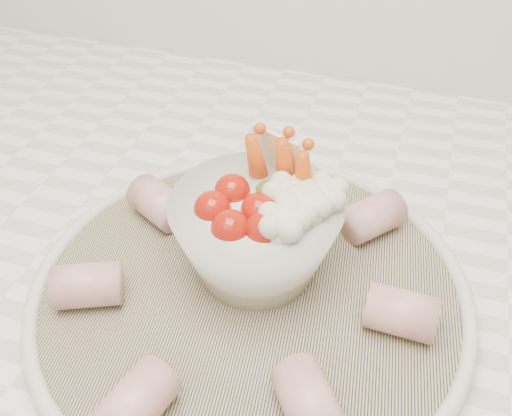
% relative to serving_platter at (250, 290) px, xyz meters
% --- Properties ---
extents(serving_platter, '(0.39, 0.39, 0.02)m').
position_rel_serving_platter_xyz_m(serving_platter, '(0.00, 0.00, 0.00)').
color(serving_platter, navy).
rests_on(serving_platter, kitchen_counter).
extents(veggie_bowl, '(0.13, 0.13, 0.11)m').
position_rel_serving_platter_xyz_m(veggie_bowl, '(0.00, 0.02, 0.05)').
color(veggie_bowl, silver).
rests_on(veggie_bowl, serving_platter).
extents(cured_meat_rolls, '(0.29, 0.32, 0.03)m').
position_rel_serving_platter_xyz_m(cured_meat_rolls, '(-0.00, 0.00, 0.02)').
color(cured_meat_rolls, '#B8545F').
rests_on(cured_meat_rolls, serving_platter).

